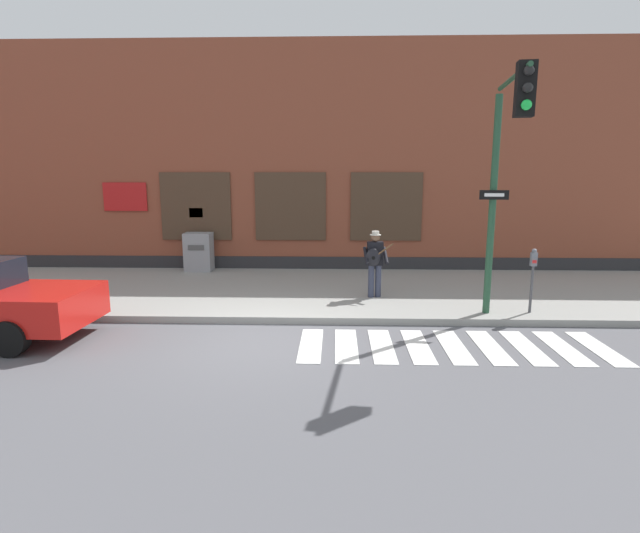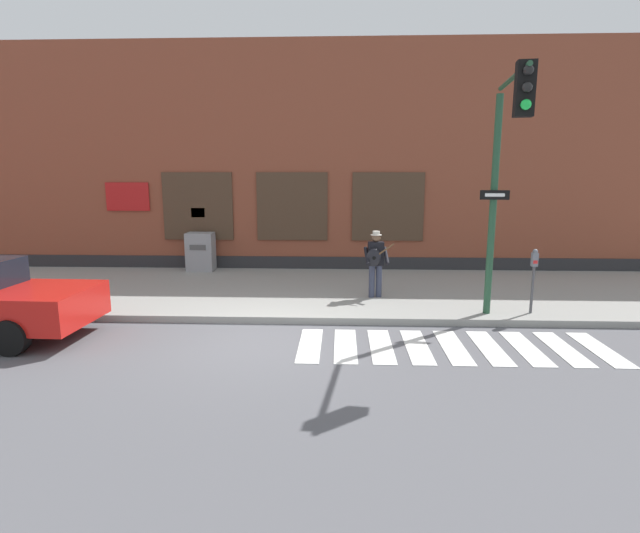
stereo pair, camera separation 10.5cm
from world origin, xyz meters
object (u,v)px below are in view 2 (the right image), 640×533
object	(u,v)px
traffic_light	(505,157)
parking_meter	(534,271)
utility_box	(201,252)
busker	(375,260)

from	to	relation	value
traffic_light	parking_meter	bearing A→B (deg)	42.43
parking_meter	utility_box	bearing A→B (deg)	152.23
traffic_light	parking_meter	distance (m)	2.82
busker	traffic_light	world-z (taller)	traffic_light
parking_meter	utility_box	distance (m)	9.79
traffic_light	busker	bearing A→B (deg)	134.67
utility_box	busker	bearing A→B (deg)	-31.69
utility_box	parking_meter	bearing A→B (deg)	-27.77
traffic_light	parking_meter	world-z (taller)	traffic_light
busker	parking_meter	world-z (taller)	busker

